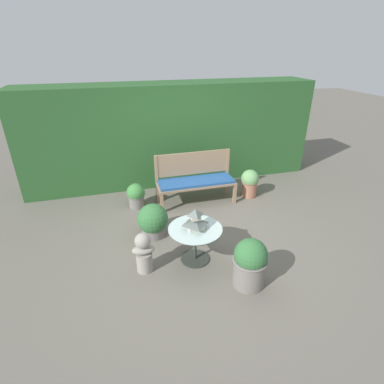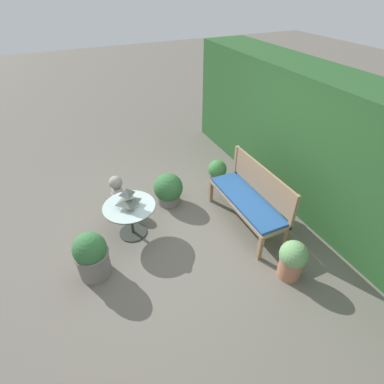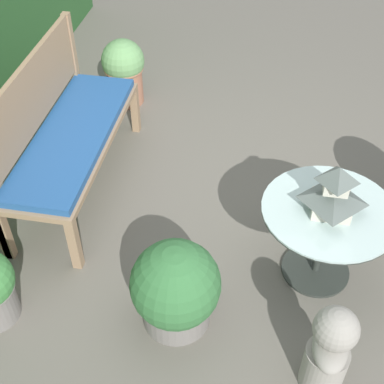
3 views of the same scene
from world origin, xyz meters
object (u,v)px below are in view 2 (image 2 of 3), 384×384
Objects in this scene: garden_bench at (246,202)px; potted_plant_bench_left at (92,255)px; pagoda_birdhouse at (128,199)px; potted_plant_path_edge at (217,172)px; garden_bust at (117,192)px; potted_plant_hedge_corner at (292,259)px; patio_table at (130,212)px; potted_plant_table_near at (168,190)px.

potted_plant_bench_left is at bearing -89.36° from garden_bench.
potted_plant_path_edge is (-0.66, 1.86, -0.43)m from pagoda_birdhouse.
pagoda_birdhouse is at bearing 129.02° from potted_plant_bench_left.
potted_plant_path_edge is (0.09, 1.89, -0.06)m from garden_bust.
garden_bench is at bearing 57.61° from garden_bust.
garden_bust is at bearing -144.56° from potted_plant_hedge_corner.
pagoda_birdhouse is 0.45× the size of potted_plant_bench_left.
garden_bench is at bearing 90.64° from potted_plant_bench_left.
garden_bust is (-0.75, -0.03, -0.37)m from pagoda_birdhouse.
potted_plant_hedge_corner is at bearing 45.38° from pagoda_birdhouse.
potted_plant_bench_left is (0.55, -0.68, -0.33)m from pagoda_birdhouse.
potted_plant_hedge_corner reaches higher than patio_table.
garden_bench is 2.51× the size of garden_bust.
garden_bench is 3.11× the size of potted_plant_path_edge.
garden_bust is (-0.75, -0.03, -0.12)m from patio_table.
potted_plant_path_edge is (-1.18, 0.13, -0.17)m from garden_bench.
patio_table is 1.12× the size of potted_plant_bench_left.
potted_plant_hedge_corner is (2.43, 1.73, 0.00)m from garden_bust.
garden_bust is at bearing -107.27° from potted_plant_table_near.
garden_bench is 1.82m from pagoda_birdhouse.
potted_plant_table_near is (-1.02, -0.93, -0.15)m from garden_bench.
potted_plant_path_edge is (-0.66, 1.86, -0.18)m from patio_table.
pagoda_birdhouse is 0.63× the size of potted_plant_path_edge.
potted_plant_hedge_corner is 2.35m from potted_plant_table_near.
potted_plant_hedge_corner reaches higher than garden_bench.
pagoda_birdhouse reaches higher than garden_bust.
pagoda_birdhouse reaches higher than potted_plant_table_near.
potted_plant_hedge_corner reaches higher than potted_plant_table_near.
potted_plant_table_near is 1.81m from potted_plant_bench_left.
garden_bench is 1.98× the size of patio_table.
garden_bench is at bearing 42.37° from potted_plant_table_near.
potted_plant_path_edge is 2.81m from potted_plant_bench_left.
garden_bench is 4.91× the size of pagoda_birdhouse.
garden_bench is at bearing 178.60° from potted_plant_hedge_corner.
garden_bust is 1.07× the size of potted_plant_table_near.
potted_plant_table_near is (0.17, -1.06, 0.02)m from potted_plant_path_edge.
garden_bench is 1.80m from patio_table.
potted_plant_hedge_corner is at bearing 22.48° from potted_plant_table_near.
garden_bust is at bearing -177.64° from pagoda_birdhouse.
potted_plant_bench_left is (1.04, -1.48, 0.08)m from potted_plant_table_near.
potted_plant_path_edge is 1.07m from potted_plant_table_near.
potted_plant_bench_left is at bearing -50.98° from pagoda_birdhouse.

